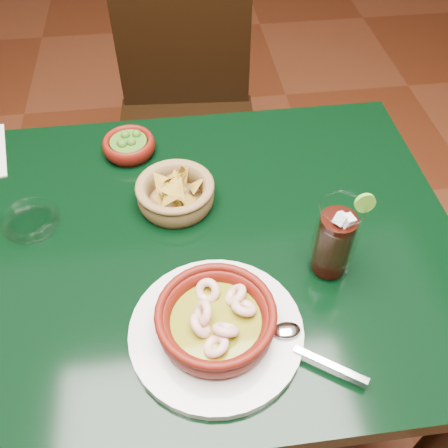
{
  "coord_description": "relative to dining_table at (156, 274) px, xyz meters",
  "views": [
    {
      "loc": [
        0.06,
        -0.62,
        1.49
      ],
      "look_at": [
        0.14,
        -0.02,
        0.81
      ],
      "focal_mm": 40.0,
      "sensor_mm": 36.0,
      "label": 1
    }
  ],
  "objects": [
    {
      "name": "dining_chair",
      "position": [
        0.11,
        0.71,
        -0.12
      ],
      "size": [
        0.47,
        0.47,
        0.96
      ],
      "color": "black",
      "rests_on": "ground"
    },
    {
      "name": "shrimp_plate",
      "position": [
        0.1,
        -0.21,
        0.13
      ],
      "size": [
        0.37,
        0.29,
        0.08
      ],
      "color": "silver",
      "rests_on": "dining_table"
    },
    {
      "name": "glass_ashtray",
      "position": [
        -0.23,
        0.08,
        0.11
      ],
      "size": [
        0.12,
        0.12,
        0.03
      ],
      "color": "white",
      "rests_on": "dining_table"
    },
    {
      "name": "chip_basket",
      "position": [
        0.06,
        0.1,
        0.13
      ],
      "size": [
        0.19,
        0.19,
        0.1
      ],
      "color": "olive",
      "rests_on": "dining_table"
    },
    {
      "name": "dining_table",
      "position": [
        0.0,
        0.0,
        0.0
      ],
      "size": [
        1.2,
        0.8,
        0.75
      ],
      "color": "black",
      "rests_on": "ground"
    },
    {
      "name": "cola_drink",
      "position": [
        0.32,
        -0.1,
        0.18
      ],
      "size": [
        0.16,
        0.16,
        0.18
      ],
      "color": "white",
      "rests_on": "dining_table"
    },
    {
      "name": "ground",
      "position": [
        0.0,
        0.0,
        -0.65
      ],
      "size": [
        7.0,
        7.0,
        0.0
      ],
      "primitive_type": "plane",
      "color": "#471C0C",
      "rests_on": "ground"
    },
    {
      "name": "guacamole_ramekin",
      "position": [
        -0.04,
        0.28,
        0.12
      ],
      "size": [
        0.14,
        0.14,
        0.05
      ],
      "color": "#510D07",
      "rests_on": "dining_table"
    }
  ]
}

